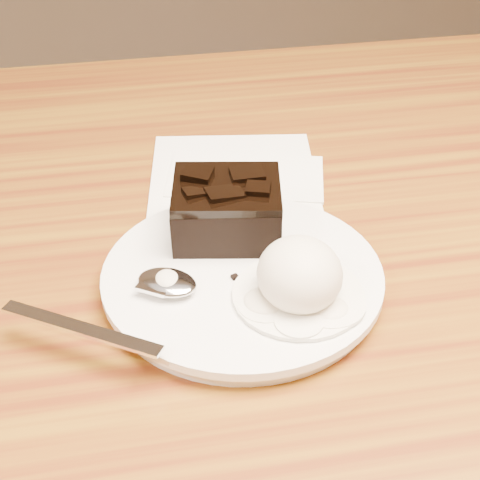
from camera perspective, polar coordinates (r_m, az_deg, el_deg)
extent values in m
cylinder|color=white|center=(0.57, 0.19, -3.12)|extent=(0.21, 0.21, 0.02)
cube|color=black|center=(0.60, -1.02, 2.14)|extent=(0.10, 0.09, 0.04)
ellipsoid|color=white|center=(0.53, 4.60, -2.63)|extent=(0.06, 0.07, 0.05)
cylinder|color=white|center=(0.54, 4.50, -4.31)|extent=(0.10, 0.10, 0.00)
cube|color=white|center=(0.71, -0.50, 5.10)|extent=(0.18, 0.18, 0.01)
cube|color=black|center=(0.58, 0.72, -0.91)|extent=(0.01, 0.01, 0.00)
cube|color=black|center=(0.56, -0.40, -2.87)|extent=(0.01, 0.01, 0.00)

